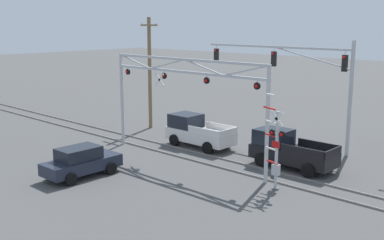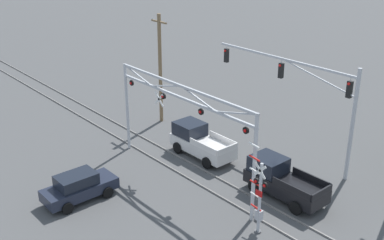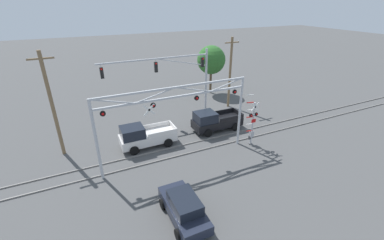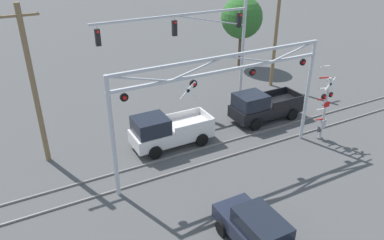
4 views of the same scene
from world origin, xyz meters
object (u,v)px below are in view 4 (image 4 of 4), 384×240
Objects in this scene: traffic_signal_span at (208,35)px; pickup_truck_lead at (167,131)px; utility_pole_left at (34,86)px; crossing_signal_mast at (324,110)px; crossing_gantry at (223,88)px; sedan_waiting at (259,232)px; pickup_truck_following at (262,106)px; utility_pole_right at (276,35)px; background_tree_beyond_span at (242,18)px.

traffic_signal_span is 2.35× the size of pickup_truck_lead.
traffic_signal_span is 1.33× the size of utility_pole_left.
crossing_signal_mast is 16.39m from utility_pole_left.
utility_pole_left reaches higher than crossing_gantry.
crossing_gantry is 1.05× the size of traffic_signal_span.
crossing_signal_mast reaches higher than sedan_waiting.
pickup_truck_lead is at bearing -14.89° from utility_pole_left.
utility_pole_left is (-15.25, 5.44, 2.51)m from crossing_signal_mast.
utility_pole_left is at bearing 150.12° from crossing_gantry.
pickup_truck_lead is 0.98× the size of pickup_truck_following.
pickup_truck_lead is 0.60× the size of utility_pole_right.
sedan_waiting is at bearing -128.30° from pickup_truck_following.
crossing_gantry is 16.82m from background_tree_beyond_span.
pickup_truck_following is 7.39m from utility_pole_right.
crossing_signal_mast is 1.00× the size of pickup_truck_lead.
utility_pole_left is 1.06× the size of utility_pole_right.
background_tree_beyond_span is (6.69, 5.47, -0.47)m from traffic_signal_span.
crossing_gantry is at bearing 71.68° from sedan_waiting.
utility_pole_right reaches higher than pickup_truck_lead.
pickup_truck_following reaches higher than sedan_waiting.
crossing_gantry is 7.34m from sedan_waiting.
crossing_signal_mast is at bearing 31.49° from sedan_waiting.
crossing_gantry reaches higher than pickup_truck_following.
utility_pole_left reaches higher than crossing_signal_mast.
pickup_truck_following is (-1.58, 3.78, -0.94)m from crossing_signal_mast.
utility_pole_right is (11.76, 4.85, 3.21)m from pickup_truck_lead.
pickup_truck_lead is (-5.51, -4.68, -4.01)m from traffic_signal_span.
traffic_signal_span reaches higher than crossing_signal_mast.
crossing_signal_mast is 1.14× the size of sedan_waiting.
utility_pole_left is (-6.40, 10.86, 3.62)m from sedan_waiting.
background_tree_beyond_span reaches higher than crossing_signal_mast.
pickup_truck_lead is at bearing 120.71° from crossing_gantry.
pickup_truck_following is 0.58× the size of utility_pole_left.
crossing_signal_mast is 0.98× the size of pickup_truck_following.
crossing_signal_mast is 14.52m from background_tree_beyond_span.
pickup_truck_following is 11.73m from sedan_waiting.
crossing_gantry is at bearing -59.29° from pickup_truck_lead.
utility_pole_right is at bearing 9.62° from utility_pole_left.
pickup_truck_lead is 9.12m from sedan_waiting.
pickup_truck_following is 14.19m from utility_pole_left.
pickup_truck_lead is at bearing 88.92° from sedan_waiting.
sedan_waiting is (-8.86, -5.42, -1.11)m from crossing_signal_mast.
pickup_truck_following is at bearing -6.90° from utility_pole_left.
crossing_signal_mast reaches higher than pickup_truck_lead.
traffic_signal_span is 1.77× the size of background_tree_beyond_span.
traffic_signal_span reaches higher than sedan_waiting.
pickup_truck_following is 11.83m from background_tree_beyond_span.
pickup_truck_following is 0.61× the size of utility_pole_right.
crossing_signal_mast is 9.47m from traffic_signal_span.
pickup_truck_following is (7.10, 0.09, 0.00)m from pickup_truck_lead.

